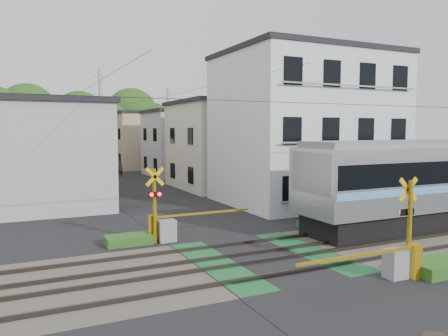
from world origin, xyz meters
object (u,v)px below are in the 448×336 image
crossing_signal_far (164,225)px  apartment_block (305,128)px  crossing_signal_near (400,256)px  pedestrian (120,169)px

crossing_signal_far → apartment_block: size_ratio=0.46×
crossing_signal_near → apartment_block: bearing=65.8°
crossing_signal_near → pedestrian: crossing_signal_near is taller
apartment_block → pedestrian: (-7.66, 18.92, -3.85)m
crossing_signal_far → pedestrian: crossing_signal_far is taller
crossing_signal_near → apartment_block: (5.91, 13.15, 3.94)m
apartment_block → pedestrian: 20.77m
crossing_signal_far → pedestrian: (3.42, 24.76, 0.09)m
crossing_signal_near → pedestrian: (-1.75, 32.06, 0.09)m
crossing_signal_far → pedestrian: bearing=82.1°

